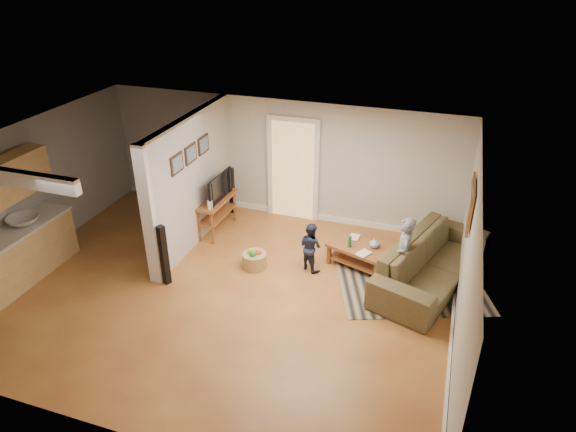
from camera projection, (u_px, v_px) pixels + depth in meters
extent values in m
plane|color=brown|center=(223.00, 290.00, 8.67)|extent=(7.50, 7.50, 0.00)
cube|color=silver|center=(280.00, 159.00, 10.60)|extent=(7.50, 0.04, 2.50)
cube|color=silver|center=(27.00, 193.00, 9.13)|extent=(0.04, 6.00, 2.50)
cube|color=silver|center=(466.00, 268.00, 7.04)|extent=(0.04, 6.00, 2.50)
cube|color=white|center=(213.00, 151.00, 7.50)|extent=(7.50, 6.00, 0.04)
cube|color=silver|center=(193.00, 180.00, 9.63)|extent=(0.15, 3.10, 2.50)
cube|color=white|center=(148.00, 217.00, 8.34)|extent=(0.22, 0.10, 2.50)
cube|color=white|center=(280.00, 211.00, 11.13)|extent=(7.50, 0.04, 0.12)
cube|color=white|center=(451.00, 334.00, 7.60)|extent=(0.04, 6.00, 0.12)
cube|color=#D8B272|center=(293.00, 171.00, 10.56)|extent=(0.90, 0.06, 2.10)
cube|color=tan|center=(18.00, 257.00, 8.75)|extent=(0.60, 2.20, 0.90)
cube|color=beige|center=(11.00, 234.00, 8.53)|extent=(0.64, 2.24, 0.05)
imported|color=silver|center=(24.00, 224.00, 8.77)|extent=(0.54, 0.54, 0.19)
cube|color=black|center=(177.00, 164.00, 8.78)|extent=(0.03, 0.40, 0.34)
cube|color=black|center=(191.00, 154.00, 9.20)|extent=(0.03, 0.40, 0.34)
cube|color=black|center=(203.00, 145.00, 9.62)|extent=(0.03, 0.40, 0.34)
cube|color=brown|center=(471.00, 204.00, 7.65)|extent=(0.04, 0.90, 0.68)
cube|color=black|center=(411.00, 285.00, 8.79)|extent=(2.89, 2.50, 0.01)
imported|color=#4A3925|center=(429.00, 282.00, 8.89)|extent=(1.90, 2.94, 0.80)
cube|color=brown|center=(360.00, 247.00, 9.14)|extent=(1.23, 0.95, 0.05)
cube|color=silver|center=(360.00, 247.00, 9.14)|extent=(0.76, 0.58, 0.02)
cube|color=brown|center=(359.00, 260.00, 9.26)|extent=(1.11, 0.83, 0.03)
cube|color=brown|center=(329.00, 254.00, 9.31)|extent=(0.08, 0.08, 0.40)
cube|color=brown|center=(376.00, 272.00, 8.80)|extent=(0.08, 0.08, 0.40)
cube|color=brown|center=(344.00, 243.00, 9.67)|extent=(0.08, 0.08, 0.40)
cube|color=brown|center=(390.00, 259.00, 9.16)|extent=(0.08, 0.08, 0.40)
imported|color=#2A3B9C|center=(374.00, 247.00, 9.08)|extent=(0.23, 0.23, 0.19)
cylinder|color=#155F2B|center=(350.00, 241.00, 9.05)|extent=(0.06, 0.06, 0.22)
imported|color=#998C4C|center=(349.00, 237.00, 9.41)|extent=(0.19, 0.25, 0.02)
imported|color=#66594C|center=(359.00, 252.00, 8.95)|extent=(0.30, 0.32, 0.02)
cube|color=brown|center=(216.00, 200.00, 10.15)|extent=(0.46, 1.16, 0.05)
cube|color=brown|center=(217.00, 214.00, 10.30)|extent=(0.41, 1.06, 0.03)
cylinder|color=brown|center=(199.00, 225.00, 9.94)|extent=(0.05, 0.05, 0.71)
cylinder|color=brown|center=(222.00, 204.00, 10.77)|extent=(0.05, 0.05, 0.71)
cylinder|color=brown|center=(212.00, 228.00, 9.86)|extent=(0.05, 0.05, 0.71)
cylinder|color=brown|center=(234.00, 206.00, 10.68)|extent=(0.05, 0.05, 0.71)
imported|color=black|center=(217.00, 199.00, 10.14)|extent=(0.15, 0.93, 0.53)
cylinder|color=white|center=(210.00, 205.00, 9.71)|extent=(0.10, 0.10, 0.17)
cube|color=black|center=(164.00, 255.00, 8.60)|extent=(0.15, 0.15, 1.12)
cube|color=black|center=(232.00, 191.00, 10.97)|extent=(0.11, 0.11, 1.03)
cylinder|color=olive|center=(255.00, 260.00, 9.23)|extent=(0.43, 0.43, 0.28)
sphere|color=red|center=(258.00, 253.00, 9.18)|extent=(0.13, 0.13, 0.13)
sphere|color=gold|center=(251.00, 252.00, 9.19)|extent=(0.13, 0.13, 0.13)
sphere|color=#228B2B|center=(253.00, 254.00, 9.10)|extent=(0.13, 0.13, 0.13)
imported|color=slate|center=(399.00, 288.00, 8.73)|extent=(0.40, 0.53, 1.33)
imported|color=#1D233C|center=(310.00, 268.00, 9.26)|extent=(0.56, 0.52, 0.91)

